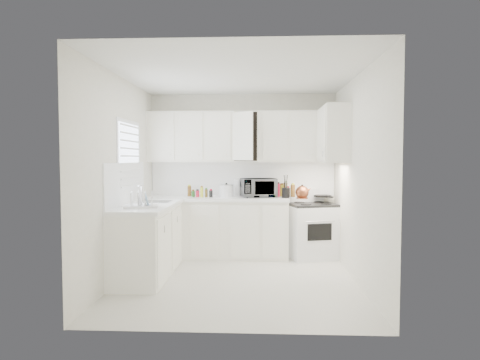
# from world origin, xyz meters

# --- Properties ---
(floor) EXTENTS (3.20, 3.20, 0.00)m
(floor) POSITION_xyz_m (0.00, 0.00, 0.00)
(floor) COLOR silver
(floor) RESTS_ON ground
(ceiling) EXTENTS (3.20, 3.20, 0.00)m
(ceiling) POSITION_xyz_m (0.00, 0.00, 2.60)
(ceiling) COLOR white
(ceiling) RESTS_ON ground
(wall_back) EXTENTS (3.00, 0.00, 3.00)m
(wall_back) POSITION_xyz_m (0.00, 1.60, 1.30)
(wall_back) COLOR white
(wall_back) RESTS_ON ground
(wall_front) EXTENTS (3.00, 0.00, 3.00)m
(wall_front) POSITION_xyz_m (0.00, -1.60, 1.30)
(wall_front) COLOR white
(wall_front) RESTS_ON ground
(wall_left) EXTENTS (0.00, 3.20, 3.20)m
(wall_left) POSITION_xyz_m (-1.50, 0.00, 1.30)
(wall_left) COLOR white
(wall_left) RESTS_ON ground
(wall_right) EXTENTS (0.00, 3.20, 3.20)m
(wall_right) POSITION_xyz_m (1.50, 0.00, 1.30)
(wall_right) COLOR white
(wall_right) RESTS_ON ground
(window_blinds) EXTENTS (0.06, 0.96, 1.06)m
(window_blinds) POSITION_xyz_m (-1.48, 0.35, 1.55)
(window_blinds) COLOR white
(window_blinds) RESTS_ON wall_left
(lower_cabinets_back) EXTENTS (2.22, 0.60, 0.90)m
(lower_cabinets_back) POSITION_xyz_m (-0.39, 1.30, 0.45)
(lower_cabinets_back) COLOR white
(lower_cabinets_back) RESTS_ON floor
(lower_cabinets_left) EXTENTS (0.60, 1.60, 0.90)m
(lower_cabinets_left) POSITION_xyz_m (-1.20, 0.20, 0.45)
(lower_cabinets_left) COLOR white
(lower_cabinets_left) RESTS_ON floor
(countertop_back) EXTENTS (2.24, 0.64, 0.05)m
(countertop_back) POSITION_xyz_m (-0.39, 1.29, 0.93)
(countertop_back) COLOR white
(countertop_back) RESTS_ON lower_cabinets_back
(countertop_left) EXTENTS (0.64, 1.62, 0.05)m
(countertop_left) POSITION_xyz_m (-1.19, 0.20, 0.93)
(countertop_left) COLOR white
(countertop_left) RESTS_ON lower_cabinets_left
(backsplash_back) EXTENTS (2.98, 0.02, 0.55)m
(backsplash_back) POSITION_xyz_m (0.00, 1.59, 1.23)
(backsplash_back) COLOR white
(backsplash_back) RESTS_ON wall_back
(backsplash_left) EXTENTS (0.02, 1.60, 0.55)m
(backsplash_left) POSITION_xyz_m (-1.49, 0.20, 1.23)
(backsplash_left) COLOR white
(backsplash_left) RESTS_ON wall_left
(upper_cabinets_back) EXTENTS (3.00, 0.33, 0.80)m
(upper_cabinets_back) POSITION_xyz_m (0.00, 1.44, 1.50)
(upper_cabinets_back) COLOR white
(upper_cabinets_back) RESTS_ON wall_back
(upper_cabinets_right) EXTENTS (0.33, 0.90, 0.80)m
(upper_cabinets_right) POSITION_xyz_m (1.33, 0.82, 1.50)
(upper_cabinets_right) COLOR white
(upper_cabinets_right) RESTS_ON wall_right
(sink) EXTENTS (0.42, 0.38, 0.30)m
(sink) POSITION_xyz_m (-1.19, 0.55, 1.07)
(sink) COLOR gray
(sink) RESTS_ON countertop_left
(stove) EXTENTS (0.83, 0.74, 1.09)m
(stove) POSITION_xyz_m (1.11, 1.29, 0.55)
(stove) COLOR white
(stove) RESTS_ON floor
(tea_kettle) EXTENTS (0.26, 0.22, 0.23)m
(tea_kettle) POSITION_xyz_m (0.93, 1.13, 1.06)
(tea_kettle) COLOR #9F452B
(tea_kettle) RESTS_ON stove
(frying_pan) EXTENTS (0.43, 0.54, 0.04)m
(frying_pan) POSITION_xyz_m (1.29, 1.45, 0.97)
(frying_pan) COLOR black
(frying_pan) RESTS_ON stove
(microwave) EXTENTS (0.59, 0.42, 0.36)m
(microwave) POSITION_xyz_m (0.26, 1.33, 1.13)
(microwave) COLOR gray
(microwave) RESTS_ON countertop_back
(rice_cooker) EXTENTS (0.28, 0.28, 0.22)m
(rice_cooker) POSITION_xyz_m (-0.24, 1.29, 1.06)
(rice_cooker) COLOR white
(rice_cooker) RESTS_ON countertop_back
(paper_towel) EXTENTS (0.12, 0.12, 0.27)m
(paper_towel) POSITION_xyz_m (-0.07, 1.49, 1.08)
(paper_towel) COLOR white
(paper_towel) RESTS_ON countertop_back
(utensil_crock) EXTENTS (0.14, 0.14, 0.37)m
(utensil_crock) POSITION_xyz_m (0.68, 1.18, 1.14)
(utensil_crock) COLOR black
(utensil_crock) RESTS_ON countertop_back
(dish_rack) EXTENTS (0.47, 0.39, 0.22)m
(dish_rack) POSITION_xyz_m (-1.19, -0.14, 1.06)
(dish_rack) COLOR white
(dish_rack) RESTS_ON countertop_left
(spice_left_0) EXTENTS (0.06, 0.06, 0.13)m
(spice_left_0) POSITION_xyz_m (-0.85, 1.42, 1.02)
(spice_left_0) COLOR brown
(spice_left_0) RESTS_ON countertop_back
(spice_left_1) EXTENTS (0.06, 0.06, 0.13)m
(spice_left_1) POSITION_xyz_m (-0.78, 1.33, 1.02)
(spice_left_1) COLOR #246220
(spice_left_1) RESTS_ON countertop_back
(spice_left_2) EXTENTS (0.06, 0.06, 0.13)m
(spice_left_2) POSITION_xyz_m (-0.70, 1.42, 1.02)
(spice_left_2) COLOR red
(spice_left_2) RESTS_ON countertop_back
(spice_left_3) EXTENTS (0.06, 0.06, 0.13)m
(spice_left_3) POSITION_xyz_m (-0.62, 1.33, 1.02)
(spice_left_3) COLOR yellow
(spice_left_3) RESTS_ON countertop_back
(spice_left_4) EXTENTS (0.06, 0.06, 0.13)m
(spice_left_4) POSITION_xyz_m (-0.55, 1.42, 1.02)
(spice_left_4) COLOR brown
(spice_left_4) RESTS_ON countertop_back
(spice_left_5) EXTENTS (0.06, 0.06, 0.13)m
(spice_left_5) POSITION_xyz_m (-0.47, 1.33, 1.02)
(spice_left_5) COLOR black
(spice_left_5) RESTS_ON countertop_back
(sauce_right_0) EXTENTS (0.06, 0.06, 0.19)m
(sauce_right_0) POSITION_xyz_m (0.58, 1.46, 1.05)
(sauce_right_0) COLOR red
(sauce_right_0) RESTS_ON countertop_back
(sauce_right_1) EXTENTS (0.06, 0.06, 0.19)m
(sauce_right_1) POSITION_xyz_m (0.64, 1.40, 1.05)
(sauce_right_1) COLOR yellow
(sauce_right_1) RESTS_ON countertop_back
(sauce_right_2) EXTENTS (0.06, 0.06, 0.19)m
(sauce_right_2) POSITION_xyz_m (0.69, 1.46, 1.05)
(sauce_right_2) COLOR brown
(sauce_right_2) RESTS_ON countertop_back
(sauce_right_3) EXTENTS (0.06, 0.06, 0.19)m
(sauce_right_3) POSITION_xyz_m (0.74, 1.40, 1.05)
(sauce_right_3) COLOR black
(sauce_right_3) RESTS_ON countertop_back
(sauce_right_4) EXTENTS (0.06, 0.06, 0.19)m
(sauce_right_4) POSITION_xyz_m (0.80, 1.46, 1.05)
(sauce_right_4) COLOR brown
(sauce_right_4) RESTS_ON countertop_back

